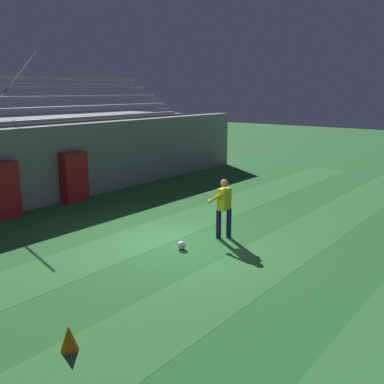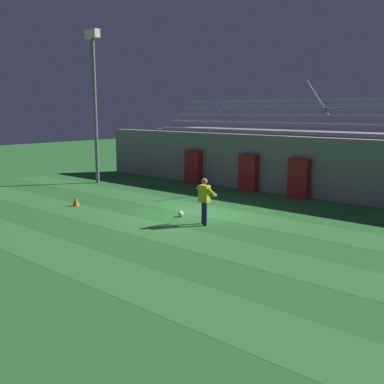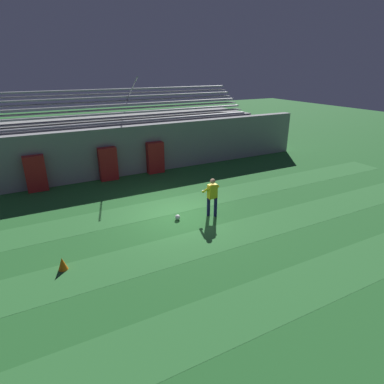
{
  "view_description": "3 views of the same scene",
  "coord_description": "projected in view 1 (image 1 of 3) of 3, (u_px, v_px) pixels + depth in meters",
  "views": [
    {
      "loc": [
        -8.76,
        -7.34,
        4.05
      ],
      "look_at": [
        0.84,
        0.06,
        1.28
      ],
      "focal_mm": 42.0,
      "sensor_mm": 36.0,
      "label": 1
    },
    {
      "loc": [
        11.13,
        -12.71,
        4.0
      ],
      "look_at": [
        0.91,
        -1.0,
        1.17
      ],
      "focal_mm": 42.0,
      "sensor_mm": 36.0,
      "label": 2
    },
    {
      "loc": [
        -5.26,
        -11.25,
        5.94
      ],
      "look_at": [
        0.39,
        -0.57,
        1.19
      ],
      "focal_mm": 30.0,
      "sensor_mm": 36.0,
      "label": 3
    }
  ],
  "objects": [
    {
      "name": "back_wall",
      "position": [
        31.0,
        168.0,
        15.59
      ],
      "size": [
        24.0,
        0.6,
        2.8
      ],
      "primitive_type": "cube",
      "color": "gray",
      "rests_on": "ground"
    },
    {
      "name": "goalkeeper",
      "position": [
        224.0,
        205.0,
        12.36
      ],
      "size": [
        0.59,
        0.57,
        1.67
      ],
      "color": "#19194C",
      "rests_on": "ground"
    },
    {
      "name": "padding_pillar_gate_right",
      "position": [
        74.0,
        177.0,
        16.45
      ],
      "size": [
        0.98,
        0.44,
        1.83
      ],
      "primitive_type": "cube",
      "color": "#B21E1E",
      "rests_on": "ground"
    },
    {
      "name": "ground_plane",
      "position": [
        175.0,
        244.0,
        12.03
      ],
      "size": [
        80.0,
        80.0,
        0.0
      ],
      "primitive_type": "plane",
      "color": "#286B2D"
    },
    {
      "name": "turf_stripe_mid",
      "position": [
        255.0,
        266.0,
        10.56
      ],
      "size": [
        28.0,
        1.77,
        0.01
      ],
      "primitive_type": "cube",
      "color": "#337A38",
      "rests_on": "ground"
    },
    {
      "name": "turf_stripe_far",
      "position": [
        146.0,
        236.0,
        12.66
      ],
      "size": [
        28.0,
        1.77,
        0.01
      ],
      "primitive_type": "cube",
      "color": "#337A38",
      "rests_on": "ground"
    },
    {
      "name": "soccer_ball",
      "position": [
        182.0,
        245.0,
        11.62
      ],
      "size": [
        0.22,
        0.22,
        0.22
      ],
      "primitive_type": "sphere",
      "color": "white",
      "rests_on": "ground"
    },
    {
      "name": "padding_pillar_gate_left",
      "position": [
        3.0,
        190.0,
        14.29
      ],
      "size": [
        0.98,
        0.44,
        1.83
      ],
      "primitive_type": "cube",
      "color": "#B21E1E",
      "rests_on": "ground"
    },
    {
      "name": "traffic_cone",
      "position": [
        69.0,
        338.0,
        7.1
      ],
      "size": [
        0.3,
        0.3,
        0.42
      ],
      "primitive_type": "cone",
      "color": "orange",
      "rests_on": "ground"
    }
  ]
}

